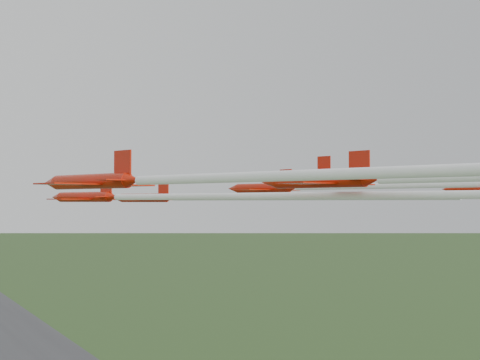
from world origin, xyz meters
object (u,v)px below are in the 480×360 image
jet_row2_left (184,196)px  jet_row3_mid (382,173)px  jet_lead (201,198)px  jet_row2_right (334,187)px  jet_row4_left (451,177)px  jet_row3_left (225,177)px

jet_row2_left → jet_row3_mid: 19.62m
jet_lead → jet_row3_mid: jet_row3_mid is taller
jet_row2_right → jet_row4_left: jet_row2_right is taller
jet_row2_right → jet_row3_mid: jet_row3_mid is taller
jet_row3_mid → jet_row2_left: bearing=137.9°
jet_row2_right → jet_row3_mid: size_ratio=1.22×
jet_row2_left → jet_row4_left: size_ratio=1.22×
jet_row4_left → jet_lead: bearing=69.0°
jet_row3_mid → jet_row4_left: (-11.60, -19.90, -1.32)m
jet_row2_left → jet_row3_left: bearing=-128.0°
jet_lead → jet_row2_right: 16.87m
jet_lead → jet_row2_right: (12.19, -11.59, 1.31)m
jet_lead → jet_row4_left: size_ratio=1.03×
jet_row3_mid → jet_row2_right: bearing=52.0°
jet_row2_left → jet_lead: bearing=39.2°
jet_lead → jet_row3_left: 42.80m
jet_lead → jet_row4_left: bearing=-115.4°
jet_row3_mid → jet_row4_left: size_ratio=0.92×
jet_row2_right → jet_row3_left: (-29.39, -27.59, -0.28)m
jet_row2_right → jet_row3_mid: 15.13m
jet_row2_right → jet_lead: bearing=121.4°
jet_row2_left → jet_row4_left: bearing=-97.7°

